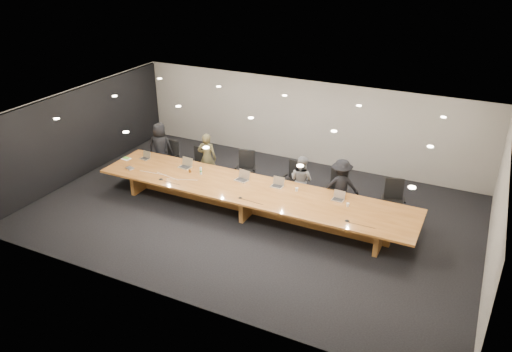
{
  "coord_description": "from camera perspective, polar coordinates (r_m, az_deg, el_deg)",
  "views": [
    {
      "loc": [
        5.38,
        -10.79,
        6.92
      ],
      "look_at": [
        0.0,
        0.3,
        1.0
      ],
      "focal_mm": 35.0,
      "sensor_mm": 36.0,
      "label": 1
    }
  ],
  "objects": [
    {
      "name": "chair_mid_left",
      "position": [
        15.04,
        -1.22,
        0.73
      ],
      "size": [
        0.73,
        0.73,
        1.16
      ],
      "primitive_type": null,
      "rotation": [
        0.0,
        0.0,
        0.27
      ],
      "color": "black",
      "rests_on": "ground"
    },
    {
      "name": "av_box",
      "position": [
        15.16,
        -14.23,
        0.88
      ],
      "size": [
        0.26,
        0.22,
        0.03
      ],
      "primitive_type": "cube",
      "rotation": [
        0.0,
        0.0,
        -0.29
      ],
      "color": "#B1B1B6",
      "rests_on": "conference_table"
    },
    {
      "name": "chair_far_left",
      "position": [
        16.34,
        -9.8,
        2.21
      ],
      "size": [
        0.55,
        0.55,
        1.04
      ],
      "primitive_type": null,
      "rotation": [
        0.0,
        0.0,
        -0.03
      ],
      "color": "black",
      "rests_on": "ground"
    },
    {
      "name": "ground",
      "position": [
        13.9,
        -0.54,
        -4.2
      ],
      "size": [
        12.0,
        12.0,
        0.0
      ],
      "primitive_type": "plane",
      "color": "black",
      "rests_on": "ground"
    },
    {
      "name": "conference_table",
      "position": [
        13.65,
        -0.55,
        -2.31
      ],
      "size": [
        9.0,
        1.8,
        0.75
      ],
      "color": "brown",
      "rests_on": "ground"
    },
    {
      "name": "notepad",
      "position": [
        15.86,
        -14.61,
        1.91
      ],
      "size": [
        0.29,
        0.24,
        0.02
      ],
      "primitive_type": "cube",
      "rotation": [
        0.0,
        0.0,
        -0.15
      ],
      "color": "silver",
      "rests_on": "conference_table"
    },
    {
      "name": "laptop_d",
      "position": [
        13.6,
        2.42,
        -0.74
      ],
      "size": [
        0.33,
        0.25,
        0.26
      ],
      "primitive_type": null,
      "rotation": [
        0.0,
        0.0,
        -0.02
      ],
      "color": "tan",
      "rests_on": "conference_table"
    },
    {
      "name": "water_bottle",
      "position": [
        14.39,
        -6.33,
        0.58
      ],
      "size": [
        0.08,
        0.08,
        0.21
      ],
      "primitive_type": "cylinder",
      "rotation": [
        0.0,
        0.0,
        -0.22
      ],
      "color": "silver",
      "rests_on": "conference_table"
    },
    {
      "name": "amber_mug",
      "position": [
        14.58,
        -7.57,
        0.59
      ],
      "size": [
        0.08,
        0.08,
        0.09
      ],
      "primitive_type": "cylinder",
      "rotation": [
        0.0,
        0.0,
        0.04
      ],
      "color": "brown",
      "rests_on": "conference_table"
    },
    {
      "name": "chair_right",
      "position": [
        13.93,
        9.0,
        -1.72
      ],
      "size": [
        0.67,
        0.67,
        1.18
      ],
      "primitive_type": null,
      "rotation": [
        0.0,
        0.0,
        -0.13
      ],
      "color": "black",
      "rests_on": "ground"
    },
    {
      "name": "mic_left",
      "position": [
        14.3,
        -10.82,
        -0.33
      ],
      "size": [
        0.15,
        0.15,
        0.03
      ],
      "primitive_type": "cone",
      "rotation": [
        0.0,
        0.0,
        -0.26
      ],
      "color": "black",
      "rests_on": "conference_table"
    },
    {
      "name": "mic_right",
      "position": [
        12.23,
        10.37,
        -5.01
      ],
      "size": [
        0.12,
        0.12,
        0.03
      ],
      "primitive_type": "cone",
      "rotation": [
        0.0,
        0.0,
        -0.07
      ],
      "color": "black",
      "rests_on": "conference_table"
    },
    {
      "name": "person_d",
      "position": [
        13.78,
        9.65,
        -1.17
      ],
      "size": [
        1.16,
        0.91,
        1.57
      ],
      "primitive_type": "imported",
      "rotation": [
        0.0,
        0.0,
        3.51
      ],
      "color": "black",
      "rests_on": "ground"
    },
    {
      "name": "back_wall",
      "position": [
        16.68,
        5.59,
        6.2
      ],
      "size": [
        12.0,
        0.02,
        2.8
      ],
      "primitive_type": "cube",
      "color": "#B3ADA3",
      "rests_on": "ground"
    },
    {
      "name": "left_wall_panel",
      "position": [
        16.59,
        -19.33,
        4.64
      ],
      "size": [
        0.08,
        7.84,
        2.74
      ],
      "primitive_type": "cube",
      "color": "black",
      "rests_on": "ground"
    },
    {
      "name": "chair_far_right",
      "position": [
        13.73,
        15.41,
        -2.8
      ],
      "size": [
        0.73,
        0.73,
        1.18
      ],
      "primitive_type": null,
      "rotation": [
        0.0,
        0.0,
        0.24
      ],
      "color": "black",
      "rests_on": "ground"
    },
    {
      "name": "laptop_b",
      "position": [
        14.87,
        -8.16,
        1.47
      ],
      "size": [
        0.39,
        0.3,
        0.29
      ],
      "primitive_type": null,
      "rotation": [
        0.0,
        0.0,
        -0.09
      ],
      "color": "#B8AE8D",
      "rests_on": "conference_table"
    },
    {
      "name": "paper_cup_near",
      "position": [
        13.43,
        4.68,
        -1.55
      ],
      "size": [
        0.1,
        0.1,
        0.1
      ],
      "primitive_type": "cone",
      "rotation": [
        0.0,
        0.0,
        0.26
      ],
      "color": "silver",
      "rests_on": "conference_table"
    },
    {
      "name": "person_a",
      "position": [
        16.39,
        -10.88,
        3.28
      ],
      "size": [
        0.91,
        0.73,
        1.61
      ],
      "primitive_type": "imported",
      "rotation": [
        0.0,
        0.0,
        3.46
      ],
      "color": "black",
      "rests_on": "ground"
    },
    {
      "name": "laptop_a",
      "position": [
        15.69,
        -12.64,
        2.3
      ],
      "size": [
        0.32,
        0.25,
        0.23
      ],
      "primitive_type": null,
      "rotation": [
        0.0,
        0.0,
        -0.13
      ],
      "color": "tan",
      "rests_on": "conference_table"
    },
    {
      "name": "person_b",
      "position": [
        15.37,
        -5.61,
        2.06
      ],
      "size": [
        0.66,
        0.51,
        1.59
      ],
      "primitive_type": "imported",
      "rotation": [
        0.0,
        0.0,
        3.39
      ],
      "color": "#3F3922",
      "rests_on": "ground"
    },
    {
      "name": "paper_cup_far",
      "position": [
        12.86,
        10.45,
        -3.25
      ],
      "size": [
        0.1,
        0.1,
        0.09
      ],
      "primitive_type": "cone",
      "rotation": [
        0.0,
        0.0,
        -0.32
      ],
      "color": "white",
      "rests_on": "conference_table"
    },
    {
      "name": "chair_left",
      "position": [
        15.69,
        -6.74,
        1.39
      ],
      "size": [
        0.54,
        0.54,
        1.04
      ],
      "primitive_type": null,
      "rotation": [
        0.0,
        0.0,
        -0.03
      ],
      "color": "black",
      "rests_on": "ground"
    },
    {
      "name": "person_c",
      "position": [
        14.13,
        5.19,
        -0.46
      ],
      "size": [
        0.83,
        0.72,
        1.45
      ],
      "primitive_type": "imported",
      "rotation": [
        0.0,
        0.0,
        2.86
      ],
      "color": "slate",
      "rests_on": "ground"
    },
    {
      "name": "laptop_c",
      "position": [
        13.93,
        -1.66,
        0.01
      ],
      "size": [
        0.4,
        0.32,
        0.28
      ],
      "primitive_type": null,
      "rotation": [
        0.0,
        0.0,
        -0.17
      ],
      "color": "#BDA990",
      "rests_on": "conference_table"
    },
    {
      "name": "mic_center",
      "position": [
        13.07,
        -1.82,
        -2.47
      ],
      "size": [
        0.13,
        0.13,
        0.03
      ],
      "primitive_type": "cone",
      "rotation": [
        0.0,
        0.0,
        0.21
      ],
      "color": "black",
      "rests_on": "conference_table"
    },
    {
      "name": "laptop_e",
      "position": [
        13.07,
        9.36,
        -2.27
      ],
      "size": [
        0.32,
        0.24,
        0.24
      ],
      "primitive_type": null,
      "rotation": [
        0.0,
        0.0,
        -0.05
      ],
      "color": "#BAA68E",
      "rests_on": "conference_table"
    },
    {
      "name": "lime_gadget",
      "position": [
        15.87,
        -14.62,
        2.02
      ],
      "size": [
        0.17,
        0.11,
        0.03
      ],
      "primitive_type": "cube",
      "rotation": [
        0.0,
        0.0,
        0.06
      ],
      "color": "#54AE2E",
      "rests_on": "notepad"
    },
    {
      "name": "chair_mid_right",
      "position": [
        14.38,
        4.12,
        -0.57
      ],
      "size": [
        0.69,
        0.69,
        1.16
      ],
      "primitive_type": null,
      "rotation": [
        0.0,
        0.0,
        -0.18
      ],
      "color": "black",
      "rests_on": "ground"
    }
  ]
}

